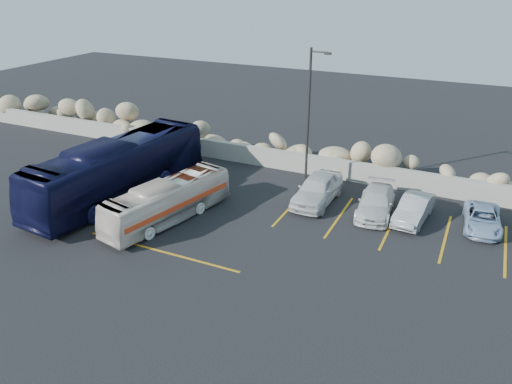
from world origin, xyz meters
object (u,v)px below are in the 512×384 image
at_px(tour_coach, 119,169).
at_px(car_b, 414,209).
at_px(car_d, 483,219).
at_px(lamppost, 309,118).
at_px(car_c, 376,202).
at_px(vintage_bus, 168,201).
at_px(car_a, 317,189).

height_order(tour_coach, car_b, tour_coach).
xyz_separation_m(car_b, car_d, (3.21, 0.55, -0.11)).
height_order(lamppost, car_c, lamppost).
relative_size(car_b, car_c, 0.88).
xyz_separation_m(vintage_bus, car_c, (9.32, 5.22, -0.43)).
bearing_deg(car_c, tour_coach, -168.80).
bearing_deg(lamppost, vintage_bus, -127.61).
xyz_separation_m(lamppost, vintage_bus, (-5.02, -6.52, -3.25)).
relative_size(tour_coach, car_d, 3.20).
bearing_deg(vintage_bus, car_a, 53.21).
distance_m(car_a, car_d, 8.34).
bearing_deg(car_a, lamppost, 131.53).
height_order(tour_coach, car_c, tour_coach).
height_order(lamppost, vintage_bus, lamppost).
height_order(car_b, car_d, car_b).
distance_m(vintage_bus, car_d, 15.57).
bearing_deg(car_b, vintage_bus, -149.06).
distance_m(tour_coach, car_d, 19.09).
bearing_deg(car_d, car_b, -175.17).
height_order(car_a, car_b, car_a).
distance_m(car_b, car_d, 3.25).
bearing_deg(car_c, car_b, -4.28).
distance_m(tour_coach, car_b, 15.85).
bearing_deg(car_c, car_d, 1.34).
relative_size(car_a, car_b, 1.21).
bearing_deg(lamppost, tour_coach, -150.18).
xyz_separation_m(lamppost, car_a, (1.10, -1.30, -3.53)).
bearing_deg(tour_coach, vintage_bus, -12.24).
relative_size(tour_coach, car_c, 2.77).
height_order(car_b, car_c, car_b).
xyz_separation_m(vintage_bus, car_d, (14.43, 5.80, -0.54)).
bearing_deg(vintage_bus, car_c, 42.02).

